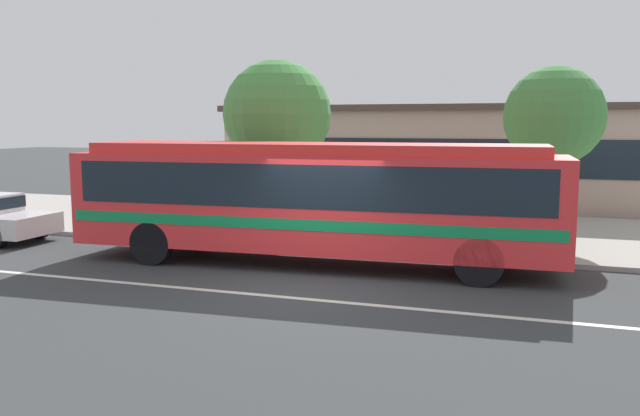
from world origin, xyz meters
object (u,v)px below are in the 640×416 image
Objects in this scene: pedestrian_waiting_near_sign at (307,202)px; bus_stop_sign at (489,185)px; street_tree_near_stop at (277,115)px; street_tree_mid_block at (554,118)px; transit_bus at (313,194)px.

pedestrian_waiting_near_sign is 5.21m from bus_stop_sign.
street_tree_near_stop is 7.64m from street_tree_mid_block.
street_tree_near_stop reaches higher than street_tree_mid_block.
transit_bus is 4.78m from street_tree_near_stop.
transit_bus reaches higher than pedestrian_waiting_near_sign.
bus_stop_sign is 0.57× the size of street_tree_mid_block.
street_tree_near_stop is (-1.15, 0.65, 2.42)m from pedestrian_waiting_near_sign.
street_tree_mid_block is (1.43, 2.62, 1.59)m from bus_stop_sign.
street_tree_near_stop is at bearing 123.01° from transit_bus.
street_tree_mid_block reaches higher than bus_stop_sign.
bus_stop_sign is (3.77, 1.86, 0.17)m from transit_bus.
transit_bus is at bearing -139.20° from street_tree_mid_block.
street_tree_near_stop is at bearing -174.11° from street_tree_mid_block.
transit_bus is 7.08m from street_tree_mid_block.
street_tree_near_stop reaches higher than pedestrian_waiting_near_sign.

